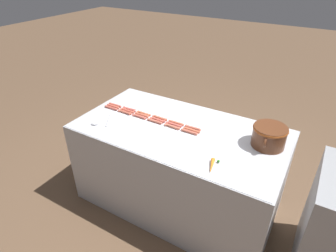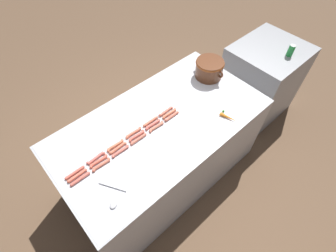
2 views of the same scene
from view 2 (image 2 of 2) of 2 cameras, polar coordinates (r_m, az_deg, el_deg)
ground_plane at (r=2.97m, az=-1.25°, el=-10.17°), size 20.00×20.00×0.00m
griddle_counter at (r=2.57m, az=-1.43°, el=-5.45°), size 1.04×1.95×0.91m
back_cabinet at (r=3.42m, az=20.32°, el=9.62°), size 0.73×0.82×0.96m
hot_dog_0 at (r=2.04m, az=-20.51°, el=-9.94°), size 0.03×0.17×0.03m
hot_dog_1 at (r=2.06m, az=-16.14°, el=-7.04°), size 0.03×0.17×0.03m
hot_dog_2 at (r=2.09m, az=-11.94°, el=-4.37°), size 0.03×0.17×0.03m
hot_dog_3 at (r=2.14m, az=-7.89°, el=-1.53°), size 0.03×0.17×0.03m
hot_dog_4 at (r=2.20m, az=-4.02°, el=1.04°), size 0.03×0.17×0.03m
hot_dog_5 at (r=2.27m, az=-0.51°, el=3.35°), size 0.03×0.17×0.03m
hot_dog_6 at (r=2.02m, az=-20.02°, el=-10.60°), size 0.03×0.17×0.03m
hot_dog_7 at (r=2.04m, az=-15.57°, el=-7.75°), size 0.03×0.17×0.03m
hot_dog_8 at (r=2.07m, az=-11.40°, el=-4.95°), size 0.03×0.17×0.03m
hot_dog_9 at (r=2.11m, az=-7.16°, el=-2.22°), size 0.04×0.17×0.03m
hot_dog_10 at (r=2.17m, az=-3.52°, el=0.37°), size 0.03×0.17×0.03m
hot_dog_11 at (r=2.25m, az=0.30°, el=2.86°), size 0.03×0.17×0.03m
hot_dog_12 at (r=2.00m, az=-19.42°, el=-11.32°), size 0.03×0.17×0.03m
hot_dog_13 at (r=2.02m, az=-14.98°, el=-8.54°), size 0.03×0.17×0.03m
hot_dog_14 at (r=2.05m, az=-10.82°, el=-5.69°), size 0.03×0.17×0.03m
hot_dog_15 at (r=2.09m, az=-6.76°, el=-2.97°), size 0.03×0.17×0.03m
hot_dog_16 at (r=2.16m, az=-2.67°, el=-0.16°), size 0.03×0.17×0.03m
hot_dog_17 at (r=2.23m, az=0.84°, el=2.24°), size 0.03×0.17×0.03m
bean_pot at (r=2.60m, az=9.42°, el=12.96°), size 0.35×0.29×0.18m
serving_spoon at (r=1.88m, az=-12.40°, el=-15.82°), size 0.25×0.17×0.02m
carrot at (r=2.28m, az=13.64°, el=1.98°), size 0.18×0.08×0.03m
soda_can at (r=3.07m, az=26.26°, el=15.22°), size 0.07×0.07×0.13m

